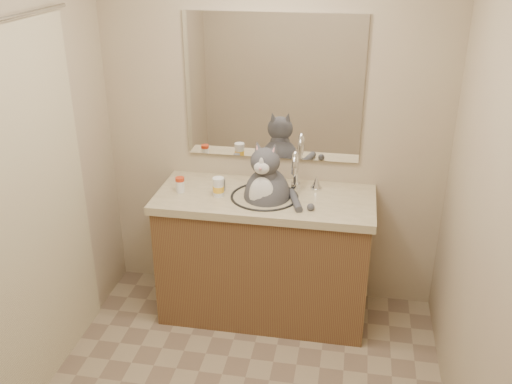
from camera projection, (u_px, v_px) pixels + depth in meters
The scene contains 8 objects.
room at pixel (229, 214), 2.48m from camera, with size 2.22×2.52×2.42m.
vanity at pixel (265, 253), 3.66m from camera, with size 1.34×0.59×1.12m.
mirror at pixel (273, 88), 3.48m from camera, with size 1.10×0.02×0.90m, color white.
shower_curtain at pixel (27, 219), 2.81m from camera, with size 0.02×1.30×1.93m.
cat at pixel (267, 194), 3.45m from camera, with size 0.40×0.37×0.57m.
pill_bottle_redcap at pixel (180, 185), 3.52m from camera, with size 0.07×0.07×0.10m.
pill_bottle_orange at pixel (218, 187), 3.46m from camera, with size 0.07×0.07×0.12m.
grey_canister at pixel (222, 185), 3.55m from camera, with size 0.06×0.06×0.07m.
Camera 1 is at (0.51, -2.16, 2.31)m, focal length 40.00 mm.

